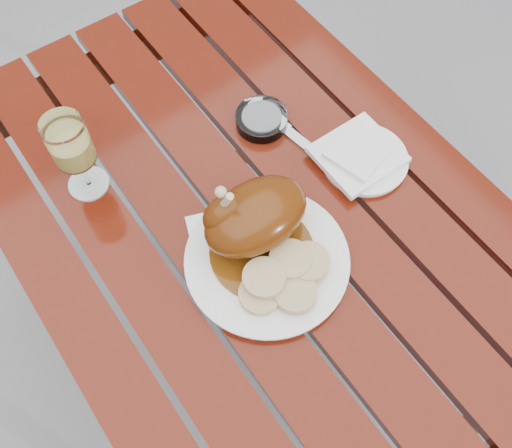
% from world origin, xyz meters
% --- Properties ---
extents(ground, '(60.00, 60.00, 0.00)m').
position_xyz_m(ground, '(0.00, 0.00, 0.00)').
color(ground, slate).
rests_on(ground, ground).
extents(table, '(0.80, 1.20, 0.75)m').
position_xyz_m(table, '(0.00, 0.00, 0.38)').
color(table, '#651A0C').
rests_on(table, ground).
extents(dinner_plate, '(0.34, 0.34, 0.02)m').
position_xyz_m(dinner_plate, '(-0.04, -0.09, 0.76)').
color(dinner_plate, white).
rests_on(dinner_plate, table).
extents(roast_duck, '(0.20, 0.19, 0.14)m').
position_xyz_m(roast_duck, '(-0.03, -0.04, 0.82)').
color(roast_duck, '#5F300A').
rests_on(roast_duck, dinner_plate).
extents(bread_dumplings, '(0.17, 0.12, 0.03)m').
position_xyz_m(bread_dumplings, '(-0.04, -0.14, 0.78)').
color(bread_dumplings, tan).
rests_on(bread_dumplings, dinner_plate).
extents(wine_glass, '(0.08, 0.08, 0.18)m').
position_xyz_m(wine_glass, '(-0.21, 0.23, 0.84)').
color(wine_glass, '#E0D766').
rests_on(wine_glass, table).
extents(side_plate, '(0.19, 0.19, 0.01)m').
position_xyz_m(side_plate, '(0.24, -0.03, 0.76)').
color(side_plate, white).
rests_on(side_plate, table).
extents(napkin, '(0.15, 0.14, 0.01)m').
position_xyz_m(napkin, '(0.23, -0.02, 0.77)').
color(napkin, white).
rests_on(napkin, side_plate).
extents(ashtray, '(0.14, 0.14, 0.03)m').
position_xyz_m(ashtray, '(0.13, 0.16, 0.76)').
color(ashtray, '#B2B7BC').
rests_on(ashtray, table).
extents(fork, '(0.08, 0.17, 0.01)m').
position_xyz_m(fork, '(-0.13, -0.04, 0.75)').
color(fork, gray).
rests_on(fork, table).
extents(knife, '(0.05, 0.21, 0.01)m').
position_xyz_m(knife, '(0.17, 0.07, 0.75)').
color(knife, gray).
rests_on(knife, table).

